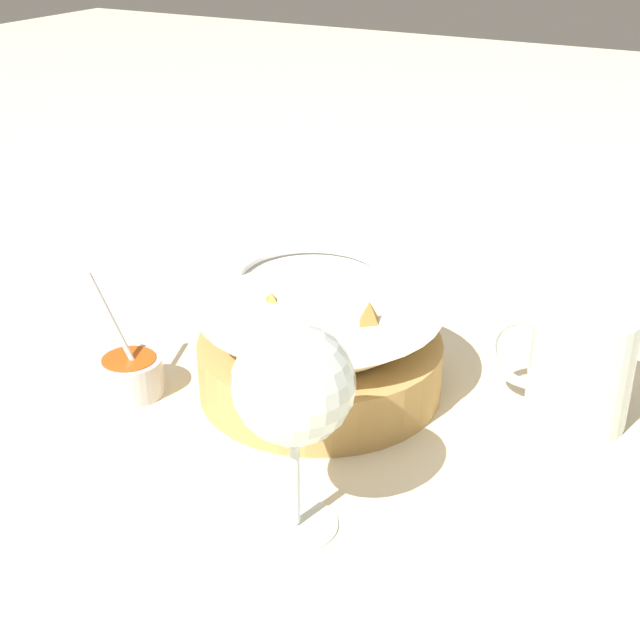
{
  "coord_description": "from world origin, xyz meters",
  "views": [
    {
      "loc": [
        -0.34,
        0.58,
        0.41
      ],
      "look_at": [
        -0.01,
        -0.03,
        0.07
      ],
      "focal_mm": 50.0,
      "sensor_mm": 36.0,
      "label": 1
    }
  ],
  "objects": [
    {
      "name": "side_plate",
      "position": [
        0.11,
        -0.23,
        0.01
      ],
      "size": [
        0.18,
        0.18,
        0.01
      ],
      "color": "white",
      "rests_on": "ground_plane"
    },
    {
      "name": "beer_mug",
      "position": [
        -0.22,
        -0.09,
        0.05
      ],
      "size": [
        0.12,
        0.09,
        0.1
      ],
      "color": "silver",
      "rests_on": "ground_plane"
    },
    {
      "name": "food_basket",
      "position": [
        -0.01,
        -0.03,
        0.04
      ],
      "size": [
        0.22,
        0.22,
        0.1
      ],
      "color": "#B2894C",
      "rests_on": "ground_plane"
    },
    {
      "name": "wine_glass",
      "position": [
        -0.08,
        0.15,
        0.11
      ],
      "size": [
        0.08,
        0.08,
        0.16
      ],
      "color": "silver",
      "rests_on": "ground_plane"
    },
    {
      "name": "ground_plane",
      "position": [
        0.0,
        0.0,
        0.0
      ],
      "size": [
        4.0,
        4.0,
        0.0
      ],
      "primitive_type": "plane",
      "color": "beige"
    },
    {
      "name": "sauce_cup",
      "position": [
        0.14,
        0.06,
        0.02
      ],
      "size": [
        0.07,
        0.06,
        0.11
      ],
      "color": "#B7B7BC",
      "rests_on": "ground_plane"
    }
  ]
}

